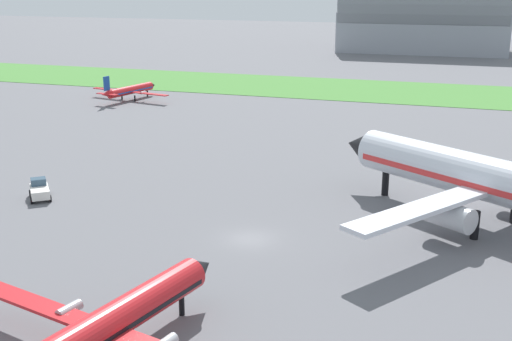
{
  "coord_description": "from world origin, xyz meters",
  "views": [
    {
      "loc": [
        17.12,
        -50.16,
        21.95
      ],
      "look_at": [
        -3.01,
        10.75,
        3.0
      ],
      "focal_mm": 45.41,
      "sensor_mm": 36.0,
      "label": 1
    }
  ],
  "objects_px": {
    "airplane_midfield_jet": "(488,180)",
    "pushback_tug_near_gate": "(40,190)",
    "airplane_foreground_turboprop": "(107,325)",
    "airplane_taxiing_turboprop": "(130,90)"
  },
  "relations": [
    {
      "from": "airplane_foreground_turboprop",
      "to": "pushback_tug_near_gate",
      "type": "distance_m",
      "value": 33.45
    },
    {
      "from": "airplane_taxiing_turboprop",
      "to": "airplane_foreground_turboprop",
      "type": "distance_m",
      "value": 89.06
    },
    {
      "from": "airplane_foreground_turboprop",
      "to": "pushback_tug_near_gate",
      "type": "xyz_separation_m",
      "value": [
        -22.71,
        24.51,
        -1.71
      ]
    },
    {
      "from": "airplane_taxiing_turboprop",
      "to": "pushback_tug_near_gate",
      "type": "distance_m",
      "value": 57.38
    },
    {
      "from": "airplane_foreground_turboprop",
      "to": "airplane_taxiing_turboprop",
      "type": "bearing_deg",
      "value": 41.7
    },
    {
      "from": "airplane_midfield_jet",
      "to": "airplane_foreground_turboprop",
      "type": "bearing_deg",
      "value": 88.33
    },
    {
      "from": "airplane_taxiing_turboprop",
      "to": "airplane_foreground_turboprop",
      "type": "relative_size",
      "value": 0.74
    },
    {
      "from": "airplane_midfield_jet",
      "to": "pushback_tug_near_gate",
      "type": "bearing_deg",
      "value": 40.96
    },
    {
      "from": "airplane_taxiing_turboprop",
      "to": "airplane_foreground_turboprop",
      "type": "xyz_separation_m",
      "value": [
        41.95,
        -78.56,
        0.68
      ]
    },
    {
      "from": "pushback_tug_near_gate",
      "to": "airplane_taxiing_turboprop",
      "type": "bearing_deg",
      "value": -20.31
    }
  ]
}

